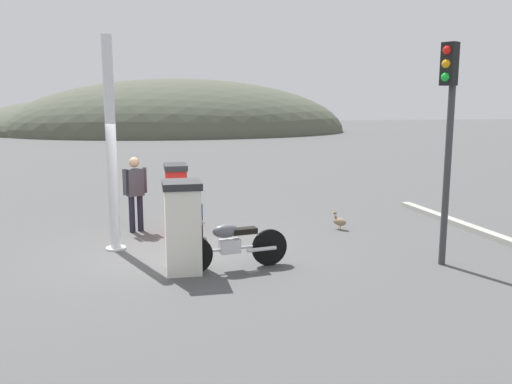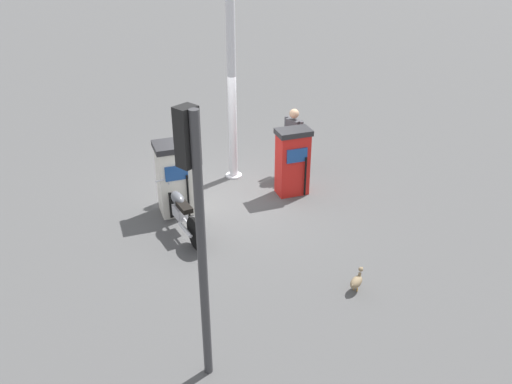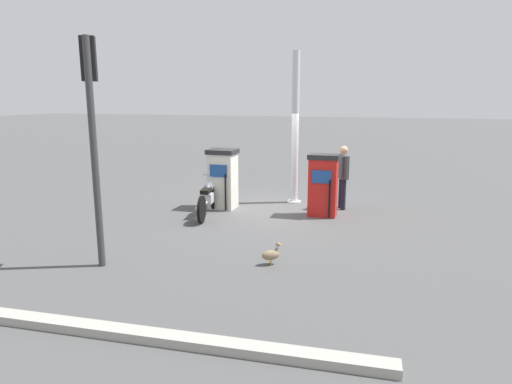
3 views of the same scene
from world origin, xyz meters
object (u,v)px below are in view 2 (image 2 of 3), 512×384
object	(u,v)px
fuel_pump_near	(174,178)
roadside_traffic_light	(195,207)
wandering_duck	(357,281)
canopy_support_pole	(232,97)
attendant_person	(293,138)
fuel_pump_far	(293,162)
motorcycle_near_pump	(180,211)

from	to	relation	value
fuel_pump_near	roadside_traffic_light	bearing A→B (deg)	-6.05
wandering_duck	canopy_support_pole	distance (m)	5.32
wandering_duck	fuel_pump_near	bearing A→B (deg)	-146.94
attendant_person	fuel_pump_near	bearing A→B (deg)	-73.71
fuel_pump_far	attendant_person	bearing A→B (deg)	157.38
fuel_pump_far	roadside_traffic_light	xyz separation A→B (m)	(4.58, -3.18, 1.87)
roadside_traffic_light	canopy_support_pole	xyz separation A→B (m)	(-5.85, 2.15, -0.66)
roadside_traffic_light	canopy_support_pole	distance (m)	6.26
attendant_person	wandering_duck	bearing A→B (deg)	-8.27
fuel_pump_far	wandering_duck	distance (m)	3.75
attendant_person	canopy_support_pole	bearing A→B (deg)	-104.68
fuel_pump_far	canopy_support_pole	bearing A→B (deg)	-140.90
roadside_traffic_light	canopy_support_pole	world-z (taller)	canopy_support_pole
attendant_person	roadside_traffic_light	distance (m)	6.74
wandering_duck	fuel_pump_far	bearing A→B (deg)	175.46
attendant_person	wandering_duck	world-z (taller)	attendant_person
fuel_pump_far	wandering_duck	bearing A→B (deg)	-4.54
attendant_person	roadside_traffic_light	world-z (taller)	roadside_traffic_light
fuel_pump_near	roadside_traffic_light	world-z (taller)	roadside_traffic_light
fuel_pump_far	motorcycle_near_pump	size ratio (longest dim) A/B	0.77
fuel_pump_far	attendant_person	size ratio (longest dim) A/B	0.92
attendant_person	canopy_support_pole	xyz separation A→B (m)	(-0.37, -1.40, 1.03)
fuel_pump_far	roadside_traffic_light	distance (m)	5.88
wandering_duck	canopy_support_pole	size ratio (longest dim) A/B	0.10
fuel_pump_far	roadside_traffic_light	bearing A→B (deg)	-34.75
fuel_pump_near	fuel_pump_far	bearing A→B (deg)	90.00
motorcycle_near_pump	attendant_person	size ratio (longest dim) A/B	1.20
wandering_duck	roadside_traffic_light	distance (m)	3.90
motorcycle_near_pump	fuel_pump_near	bearing A→B (deg)	175.35
fuel_pump_far	attendant_person	world-z (taller)	attendant_person
motorcycle_near_pump	canopy_support_pole	size ratio (longest dim) A/B	0.49
fuel_pump_near	wandering_duck	distance (m)	4.44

